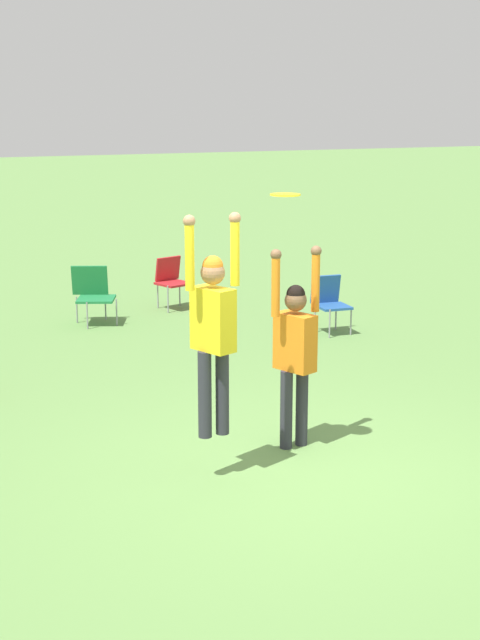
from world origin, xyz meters
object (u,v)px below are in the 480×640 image
(camping_chair_3, at_px, (171,278))
(frisbee, at_px, (285,195))
(person_defending, at_px, (295,345))
(camping_chair_1, at_px, (93,291))
(person_jumping, at_px, (213,322))
(camping_chair_4, at_px, (330,299))

(camping_chair_3, bearing_deg, frisbee, 60.69)
(person_defending, xyz_separation_m, camping_chair_1, (0.14, 5.97, -0.53))
(person_jumping, relative_size, camping_chair_1, 2.23)
(frisbee, xyz_separation_m, camping_chair_1, (0.46, 6.27, -2.00))
(frisbee, bearing_deg, person_jumping, 179.10)
(camping_chair_1, distance_m, camping_chair_3, 1.55)
(person_jumping, bearing_deg, frisbee, -106.56)
(person_defending, relative_size, camping_chair_3, 2.31)
(person_defending, height_order, camping_chair_4, person_defending)
(camping_chair_1, xyz_separation_m, camping_chair_3, (1.50, 0.37, 0.02))
(person_defending, bearing_deg, camping_chair_4, 125.26)
(frisbee, distance_m, camping_chair_3, 7.21)
(frisbee, height_order, camping_chair_3, frisbee)
(person_jumping, bearing_deg, camping_chair_3, -37.65)
(person_jumping, bearing_deg, camping_chair_1, -26.31)
(camping_chair_1, bearing_deg, frisbee, 113.59)
(person_defending, distance_m, frisbee, 1.53)
(frisbee, bearing_deg, camping_chair_3, 73.53)
(person_defending, xyz_separation_m, camping_chair_4, (2.97, 3.66, -0.53))
(camping_chair_3, xyz_separation_m, camping_chair_4, (1.33, -2.68, -0.01))
(person_defending, xyz_separation_m, frisbee, (-0.32, -0.30, 1.46))
(person_jumping, distance_m, frisbee, 1.28)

